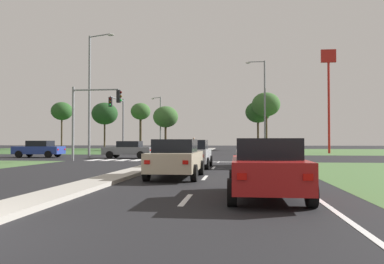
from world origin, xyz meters
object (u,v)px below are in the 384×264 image
Objects in this scene: car_red_fifth at (267,168)px; traffic_signal_near_left at (90,110)px; car_white_sixth at (252,154)px; treeline_sixth at (258,112)px; car_beige_second at (176,158)px; car_silver_near at (193,154)px; treeline_fifth at (266,105)px; pedestrian_at_median at (194,144)px; traffic_signal_far_left at (119,116)px; car_grey_third at (128,149)px; street_lamp_third at (263,103)px; treeline_fourth at (166,117)px; street_lamp_fourth at (160,120)px; car_blue_fourth at (39,149)px; treeline_near at (62,111)px; treeline_second at (105,114)px; fastfood_pole_sign at (329,78)px; treeline_third at (141,112)px; street_lamp_second at (91,90)px.

car_red_fifth is 0.77× the size of traffic_signal_near_left.
treeline_sixth is at bearing 86.44° from car_white_sixth.
car_red_fifth is at bearing -58.80° from car_beige_second.
car_silver_near is 44.12m from treeline_fifth.
pedestrian_at_median is at bearing 99.51° from car_red_fifth.
car_red_fifth is 32.63m from traffic_signal_far_left.
treeline_fifth reaches higher than car_grey_third.
street_lamp_third is 9.44m from pedestrian_at_median.
car_silver_near is at bearing -77.60° from treeline_fourth.
car_beige_second reaches higher than car_white_sixth.
treeline_fifth is (3.93, 41.89, 6.70)m from car_white_sixth.
car_beige_second is 0.42× the size of street_lamp_third.
car_beige_second is 50.80m from street_lamp_fourth.
car_beige_second is 1.04× the size of car_red_fifth.
street_lamp_fourth reaches higher than car_blue_fourth.
car_grey_third is 0.76× the size of traffic_signal_near_left.
treeline_near is (-33.35, 46.61, 6.33)m from car_white_sixth.
treeline_sixth reaches higher than car_silver_near.
car_red_fifth is 0.59× the size of treeline_fourth.
car_beige_second is 30.84m from street_lamp_third.
car_grey_third is at bearing 134.27° from car_white_sixth.
treeline_second is at bearing -63.14° from pedestrian_at_median.
fastfood_pole_sign reaches higher than treeline_near.
car_red_fifth is at bearing -72.91° from treeline_third.
traffic_signal_near_left reaches higher than car_red_fifth.
traffic_signal_near_left is at bearing -136.74° from fastfood_pole_sign.
car_grey_third is 0.99× the size of car_red_fifth.
treeline_third is at bearing 105.53° from car_beige_second.
car_grey_third is 43.15m from treeline_near.
treeline_fourth is at bearing 107.04° from car_white_sixth.
car_white_sixth is (0.13, 12.49, -0.04)m from car_red_fifth.
treeline_fourth reaches higher than car_grey_third.
street_lamp_second reaches higher than treeline_fifth.
fastfood_pole_sign is at bearing 74.91° from car_red_fifth.
traffic_signal_near_left reaches higher than car_silver_near.
street_lamp_third is at bearing -154.75° from fastfood_pole_sign.
street_lamp_fourth is at bearing 143.21° from treeline_fourth.
fastfood_pole_sign is 1.53× the size of treeline_sixth.
street_lamp_third reaches higher than traffic_signal_far_left.
treeline_third reaches higher than treeline_fourth.
car_blue_fourth is at bearing 149.47° from car_white_sixth.
traffic_signal_far_left is at bearing -91.36° from treeline_fourth.
treeline_fifth is at bearing -2.47° from treeline_second.
car_white_sixth is 0.40× the size of street_lamp_second.
pedestrian_at_median is (7.61, 3.45, -3.00)m from traffic_signal_far_left.
treeline_third is at bearing 99.68° from traffic_signal_far_left.
treeline_third is at bearing 12.43° from car_grey_third.
traffic_signal_near_left is at bearing -128.42° from car_blue_fourth.
pedestrian_at_median is at bearing -43.19° from treeline_near.
treeline_fourth is (-14.92, 18.73, -0.40)m from street_lamp_third.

